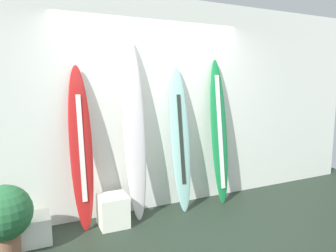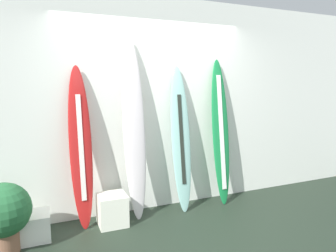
{
  "view_description": "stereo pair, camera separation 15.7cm",
  "coord_description": "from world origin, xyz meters",
  "px_view_note": "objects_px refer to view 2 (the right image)",
  "views": [
    {
      "loc": [
        -1.59,
        -2.56,
        1.7
      ],
      "look_at": [
        0.09,
        0.95,
        1.15
      ],
      "focal_mm": 33.13,
      "sensor_mm": 36.0,
      "label": 1
    },
    {
      "loc": [
        -1.45,
        -2.63,
        1.7
      ],
      "look_at": [
        0.09,
        0.95,
        1.15
      ],
      "focal_mm": 33.13,
      "sensor_mm": 36.0,
      "label": 2
    }
  ],
  "objects_px": {
    "display_block_center": "(112,210)",
    "surfboard_seafoam": "(181,139)",
    "potted_plant": "(3,213)",
    "display_block_left": "(33,227)",
    "surfboard_crimson": "(81,147)",
    "surfboard_emerald": "(221,133)",
    "surfboard_ivory": "(134,130)"
  },
  "relations": [
    {
      "from": "surfboard_seafoam",
      "to": "display_block_left",
      "type": "distance_m",
      "value": 2.01
    },
    {
      "from": "surfboard_emerald",
      "to": "surfboard_ivory",
      "type": "bearing_deg",
      "value": 179.6
    },
    {
      "from": "potted_plant",
      "to": "display_block_center",
      "type": "bearing_deg",
      "value": 9.93
    },
    {
      "from": "surfboard_crimson",
      "to": "display_block_left",
      "type": "xyz_separation_m",
      "value": [
        -0.55,
        -0.13,
        -0.81
      ]
    },
    {
      "from": "display_block_center",
      "to": "surfboard_seafoam",
      "type": "bearing_deg",
      "value": 6.79
    },
    {
      "from": "surfboard_seafoam",
      "to": "surfboard_ivory",
      "type": "bearing_deg",
      "value": 179.2
    },
    {
      "from": "surfboard_emerald",
      "to": "surfboard_seafoam",
      "type": "bearing_deg",
      "value": -180.0
    },
    {
      "from": "surfboard_ivory",
      "to": "display_block_left",
      "type": "relative_size",
      "value": 6.5
    },
    {
      "from": "surfboard_seafoam",
      "to": "display_block_left",
      "type": "height_order",
      "value": "surfboard_seafoam"
    },
    {
      "from": "surfboard_crimson",
      "to": "surfboard_seafoam",
      "type": "bearing_deg",
      "value": -0.34
    },
    {
      "from": "display_block_left",
      "to": "potted_plant",
      "type": "xyz_separation_m",
      "value": [
        -0.26,
        -0.19,
        0.28
      ]
    },
    {
      "from": "potted_plant",
      "to": "display_block_left",
      "type": "bearing_deg",
      "value": 35.87
    },
    {
      "from": "surfboard_ivory",
      "to": "display_block_center",
      "type": "relative_size",
      "value": 6.06
    },
    {
      "from": "surfboard_ivory",
      "to": "surfboard_emerald",
      "type": "height_order",
      "value": "surfboard_ivory"
    },
    {
      "from": "surfboard_crimson",
      "to": "surfboard_emerald",
      "type": "bearing_deg",
      "value": -0.23
    },
    {
      "from": "surfboard_seafoam",
      "to": "surfboard_emerald",
      "type": "xyz_separation_m",
      "value": [
        0.62,
        0.0,
        0.04
      ]
    },
    {
      "from": "potted_plant",
      "to": "surfboard_ivory",
      "type": "bearing_deg",
      "value": 12.46
    },
    {
      "from": "surfboard_emerald",
      "to": "display_block_center",
      "type": "xyz_separation_m",
      "value": [
        -1.58,
        -0.11,
        -0.81
      ]
    },
    {
      "from": "surfboard_seafoam",
      "to": "display_block_center",
      "type": "relative_size",
      "value": 5.15
    },
    {
      "from": "surfboard_crimson",
      "to": "surfboard_emerald",
      "type": "relative_size",
      "value": 0.94
    },
    {
      "from": "display_block_left",
      "to": "potted_plant",
      "type": "height_order",
      "value": "potted_plant"
    },
    {
      "from": "display_block_left",
      "to": "display_block_center",
      "type": "height_order",
      "value": "display_block_center"
    },
    {
      "from": "surfboard_ivory",
      "to": "surfboard_seafoam",
      "type": "height_order",
      "value": "surfboard_ivory"
    },
    {
      "from": "surfboard_seafoam",
      "to": "potted_plant",
      "type": "relative_size",
      "value": 2.66
    },
    {
      "from": "surfboard_ivory",
      "to": "surfboard_emerald",
      "type": "bearing_deg",
      "value": -0.4
    },
    {
      "from": "surfboard_crimson",
      "to": "surfboard_seafoam",
      "type": "xyz_separation_m",
      "value": [
        1.29,
        -0.01,
        0.01
      ]
    },
    {
      "from": "surfboard_crimson",
      "to": "potted_plant",
      "type": "bearing_deg",
      "value": -158.36
    },
    {
      "from": "surfboard_seafoam",
      "to": "potted_plant",
      "type": "height_order",
      "value": "surfboard_seafoam"
    },
    {
      "from": "surfboard_ivory",
      "to": "potted_plant",
      "type": "distance_m",
      "value": 1.65
    },
    {
      "from": "potted_plant",
      "to": "surfboard_crimson",
      "type": "bearing_deg",
      "value": 21.64
    },
    {
      "from": "surfboard_emerald",
      "to": "surfboard_crimson",
      "type": "bearing_deg",
      "value": 179.77
    },
    {
      "from": "display_block_center",
      "to": "potted_plant",
      "type": "relative_size",
      "value": 0.52
    }
  ]
}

